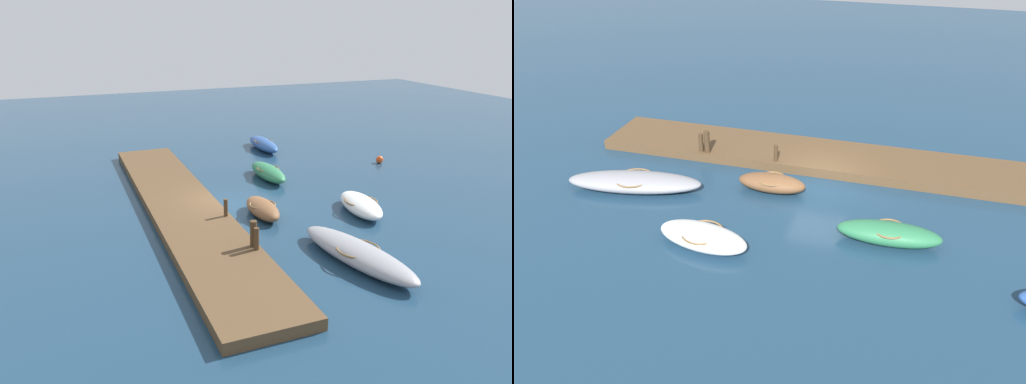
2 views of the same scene
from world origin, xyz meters
The scene contains 11 objects.
ground_plane centered at (0.00, 0.00, 0.00)m, with size 84.00×84.00×0.00m, color navy.
dock_platform centered at (0.00, -2.12, 0.22)m, with size 22.21×3.35×0.44m, color brown.
rowboat_green centered at (-3.39, 3.79, 0.41)m, with size 3.90×1.35×0.81m.
rowboat_blue centered at (-9.77, 6.15, 0.41)m, with size 4.32×1.28×0.81m.
rowboat_white centered at (3.18, 5.86, 0.39)m, with size 3.79×2.08×0.76m.
dinghy_brown centered at (1.85, 1.26, 0.39)m, with size 3.00×1.29×0.76m.
motorboat_grey centered at (7.62, 2.84, 0.39)m, with size 6.10×2.73×0.76m.
mooring_post_west centered at (2.22, -0.69, 0.85)m, with size 0.19×0.19×0.81m, color #47331E.
mooring_post_mid_west centered at (5.62, -0.69, 0.98)m, with size 0.27×0.27×1.07m, color #47331E.
mooring_post_mid_east centered at (5.93, -0.69, 0.89)m, with size 0.22×0.22×0.90m, color #47331E.
marker_buoy centered at (-3.77, 11.83, 0.23)m, with size 0.47×0.47×0.47m, color #E54C19.
Camera 1 is at (22.20, -7.23, 8.98)m, focal length 34.99 mm.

